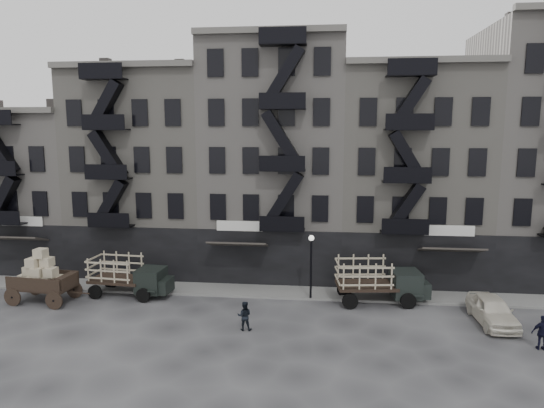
# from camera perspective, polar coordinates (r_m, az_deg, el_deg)

# --- Properties ---
(ground) EXTENTS (140.00, 140.00, 0.00)m
(ground) POSITION_cam_1_polar(r_m,az_deg,el_deg) (29.75, -1.53, -12.74)
(ground) COLOR #38383A
(ground) RESTS_ON ground
(sidewalk) EXTENTS (55.00, 2.50, 0.15)m
(sidewalk) POSITION_cam_1_polar(r_m,az_deg,el_deg) (33.20, -0.65, -10.23)
(sidewalk) COLOR slate
(sidewalk) RESTS_ON ground
(building_west) EXTENTS (10.00, 11.35, 13.20)m
(building_west) POSITION_cam_1_polar(r_m,az_deg,el_deg) (44.42, -26.19, 1.61)
(building_west) COLOR gray
(building_west) RESTS_ON ground
(building_midwest) EXTENTS (10.00, 11.35, 16.20)m
(building_midwest) POSITION_cam_1_polar(r_m,az_deg,el_deg) (39.81, -14.06, 3.69)
(building_midwest) COLOR gray
(building_midwest) RESTS_ON ground
(building_center) EXTENTS (10.00, 11.35, 18.20)m
(building_center) POSITION_cam_1_polar(r_m,az_deg,el_deg) (37.46, 0.44, 5.17)
(building_center) COLOR gray
(building_center) RESTS_ON ground
(building_mideast) EXTENTS (10.00, 11.35, 16.20)m
(building_mideast) POSITION_cam_1_polar(r_m,az_deg,el_deg) (37.87, 15.70, 3.36)
(building_mideast) COLOR gray
(building_mideast) RESTS_ON ground
(lamp_post) EXTENTS (0.36, 0.36, 4.28)m
(lamp_post) POSITION_cam_1_polar(r_m,az_deg,el_deg) (31.09, 4.62, -6.38)
(lamp_post) COLOR black
(lamp_post) RESTS_ON ground
(wagon) EXTENTS (4.24, 2.56, 3.43)m
(wagon) POSITION_cam_1_polar(r_m,az_deg,el_deg) (34.20, -25.57, -7.26)
(wagon) COLOR black
(wagon) RESTS_ON ground
(stake_truck_west) EXTENTS (5.49, 2.58, 2.68)m
(stake_truck_west) POSITION_cam_1_polar(r_m,az_deg,el_deg) (33.52, -16.54, -7.81)
(stake_truck_west) COLOR black
(stake_truck_west) RESTS_ON ground
(stake_truck_east) EXTENTS (5.93, 2.93, 2.87)m
(stake_truck_east) POSITION_cam_1_polar(r_m,az_deg,el_deg) (31.62, 12.50, -8.46)
(stake_truck_east) COLOR black
(stake_truck_east) RESTS_ON ground
(car_east) EXTENTS (2.03, 4.67, 1.57)m
(car_east) POSITION_cam_1_polar(r_m,az_deg,el_deg) (30.73, 24.49, -11.29)
(car_east) COLOR silver
(car_east) RESTS_ON ground
(pedestrian_mid) EXTENTS (0.83, 0.66, 1.63)m
(pedestrian_mid) POSITION_cam_1_polar(r_m,az_deg,el_deg) (27.26, -3.26, -13.00)
(pedestrian_mid) COLOR black
(pedestrian_mid) RESTS_ON ground
(policeman) EXTENTS (1.06, 0.48, 1.78)m
(policeman) POSITION_cam_1_polar(r_m,az_deg,el_deg) (28.41, 29.24, -13.08)
(policeman) COLOR black
(policeman) RESTS_ON ground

